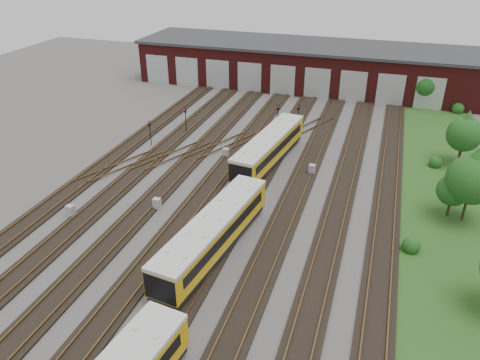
% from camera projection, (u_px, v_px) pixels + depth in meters
% --- Properties ---
extents(ground, '(120.00, 120.00, 0.00)m').
position_uv_depth(ground, '(211.00, 217.00, 39.44)').
color(ground, '#423F3D').
rests_on(ground, ground).
extents(track_network, '(30.40, 70.00, 0.33)m').
position_uv_depth(track_network, '(212.00, 212.00, 39.93)').
color(track_network, black).
rests_on(track_network, ground).
extents(maintenance_shed, '(51.00, 12.50, 6.35)m').
position_uv_depth(maintenance_shed, '(305.00, 65.00, 71.46)').
color(maintenance_shed, '#531514').
rests_on(maintenance_shed, ground).
extents(grass_verge, '(8.00, 55.00, 0.05)m').
position_uv_depth(grass_verge, '(445.00, 195.00, 42.65)').
color(grass_verge, '#284E1A').
rests_on(grass_verge, ground).
extents(metro_train, '(4.28, 45.93, 2.84)m').
position_uv_depth(metro_train, '(213.00, 234.00, 34.16)').
color(metro_train, black).
rests_on(metro_train, ground).
extents(signal_mast_0, '(0.28, 0.27, 2.85)m').
position_uv_depth(signal_mast_0, '(150.00, 130.00, 51.72)').
color(signal_mast_0, black).
rests_on(signal_mast_0, ground).
extents(signal_mast_1, '(0.30, 0.29, 3.04)m').
position_uv_depth(signal_mast_1, '(185.00, 117.00, 54.95)').
color(signal_mast_1, black).
rests_on(signal_mast_1, ground).
extents(signal_mast_2, '(0.31, 0.30, 3.32)m').
position_uv_depth(signal_mast_2, '(278.00, 115.00, 55.08)').
color(signal_mast_2, black).
rests_on(signal_mast_2, ground).
extents(signal_mast_3, '(0.31, 0.30, 3.09)m').
position_uv_depth(signal_mast_3, '(298.00, 114.00, 55.77)').
color(signal_mast_3, black).
rests_on(signal_mast_3, ground).
extents(relay_cabinet_0, '(0.66, 0.56, 1.06)m').
position_uv_depth(relay_cabinet_0, '(71.00, 211.00, 39.27)').
color(relay_cabinet_0, '#A4A6A9').
rests_on(relay_cabinet_0, ground).
extents(relay_cabinet_1, '(0.69, 0.61, 1.02)m').
position_uv_depth(relay_cabinet_1, '(226.00, 153.00, 49.56)').
color(relay_cabinet_1, '#A4A6A9').
rests_on(relay_cabinet_1, ground).
extents(relay_cabinet_2, '(0.66, 0.56, 1.06)m').
position_uv_depth(relay_cabinet_2, '(157.00, 204.00, 40.28)').
color(relay_cabinet_2, '#A4A6A9').
rests_on(relay_cabinet_2, ground).
extents(relay_cabinet_3, '(0.62, 0.52, 1.03)m').
position_uv_depth(relay_cabinet_3, '(312.00, 169.00, 46.13)').
color(relay_cabinet_3, '#A4A6A9').
rests_on(relay_cabinet_3, ground).
extents(relay_cabinet_4, '(0.55, 0.46, 0.91)m').
position_uv_depth(relay_cabinet_4, '(290.00, 127.00, 56.11)').
color(relay_cabinet_4, '#A4A6A9').
rests_on(relay_cabinet_4, ground).
extents(tree_0, '(3.20, 3.20, 5.30)m').
position_uv_depth(tree_0, '(426.00, 82.00, 62.47)').
color(tree_0, '#311E16').
rests_on(tree_0, ground).
extents(tree_1, '(3.53, 3.53, 5.85)m').
position_uv_depth(tree_1, '(466.00, 130.00, 46.60)').
color(tree_1, '#311E16').
rests_on(tree_1, ground).
extents(tree_2, '(4.07, 4.07, 6.75)m').
position_uv_depth(tree_2, '(474.00, 174.00, 36.96)').
color(tree_2, '#311E16').
rests_on(tree_2, ground).
extents(tree_3, '(2.64, 2.64, 4.37)m').
position_uv_depth(tree_3, '(454.00, 187.00, 38.27)').
color(tree_3, '#311E16').
rests_on(tree_3, ground).
extents(bush_0, '(1.37, 1.37, 1.37)m').
position_uv_depth(bush_0, '(412.00, 243.00, 34.96)').
color(bush_0, '#184313').
rests_on(bush_0, ground).
extents(bush_1, '(1.33, 1.33, 1.33)m').
position_uv_depth(bush_1, '(436.00, 161.00, 47.52)').
color(bush_1, '#184313').
rests_on(bush_1, ground).
extents(bush_2, '(1.57, 1.57, 1.57)m').
position_uv_depth(bush_2, '(458.00, 107.00, 61.55)').
color(bush_2, '#184313').
rests_on(bush_2, ground).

